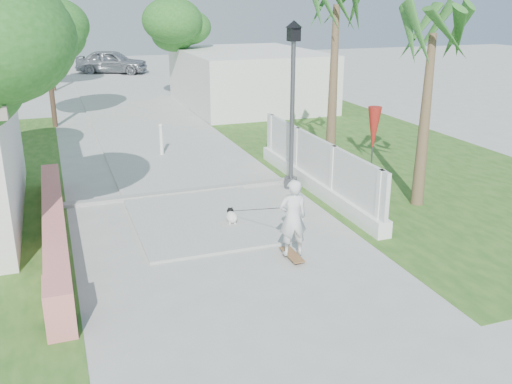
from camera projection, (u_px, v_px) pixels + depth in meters
name	position (u px, v px, depth m)	size (l,w,h in m)	color
ground	(262.00, 299.00, 9.91)	(90.00, 90.00, 0.00)	#B7B7B2
path_strip	(118.00, 105.00, 27.69)	(3.20, 36.00, 0.06)	#B7B7B2
curb	(184.00, 192.00, 15.23)	(6.50, 0.25, 0.10)	#999993
grass_right	(373.00, 153.00, 19.28)	(8.00, 20.00, 0.01)	#26551B
pink_wall	(55.00, 233.00, 11.90)	(0.45, 8.20, 0.80)	#DC7C70
lattice_fence	(315.00, 172.00, 15.28)	(0.35, 7.00, 1.50)	white
building_right	(248.00, 78.00, 27.43)	(6.00, 8.00, 2.60)	silver
street_lamp	(292.00, 100.00, 14.95)	(0.44, 0.44, 4.44)	#59595E
bollard	(161.00, 139.00, 18.68)	(0.14, 0.14, 1.09)	white
patio_umbrella	(374.00, 130.00, 14.91)	(0.36, 0.36, 2.30)	#59595E
tree_path_left	(45.00, 29.00, 21.93)	(3.40, 3.40, 5.23)	#4C3826
tree_path_right	(180.00, 30.00, 27.59)	(3.00, 3.00, 4.79)	#4C3826
tree_path_far	(47.00, 20.00, 30.89)	(3.20, 3.20, 5.17)	#4C3826
palm_far	(336.00, 16.00, 15.72)	(1.80, 1.80, 5.30)	brown
palm_near	(432.00, 44.00, 13.21)	(1.80, 1.80, 4.70)	brown
skateboarder	(265.00, 212.00, 11.84)	(0.89, 2.72, 1.66)	olive
dog	(231.00, 216.00, 13.12)	(0.30, 0.55, 0.38)	white
parked_car	(112.00, 62.00, 39.06)	(1.92, 4.77, 1.62)	#9CA0A4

